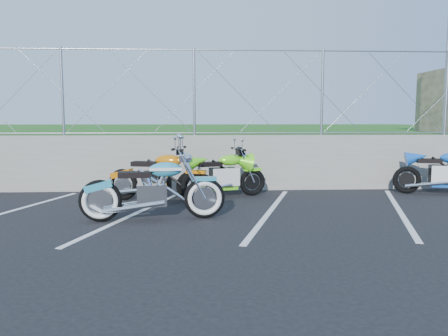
{
  "coord_description": "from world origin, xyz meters",
  "views": [
    {
      "loc": [
        1.17,
        -6.74,
        1.68
      ],
      "look_at": [
        1.58,
        1.3,
        0.77
      ],
      "focal_mm": 35.0,
      "sensor_mm": 36.0,
      "label": 1
    }
  ],
  "objects_px": {
    "sportbike_green": "(223,177)",
    "cruiser_turquoise": "(155,191)",
    "naked_orange": "(160,179)",
    "sportbike_blue": "(444,174)"
  },
  "relations": [
    {
      "from": "sportbike_green",
      "to": "cruiser_turquoise",
      "type": "bearing_deg",
      "value": -138.66
    },
    {
      "from": "cruiser_turquoise",
      "to": "naked_orange",
      "type": "distance_m",
      "value": 1.62
    },
    {
      "from": "cruiser_turquoise",
      "to": "sportbike_blue",
      "type": "relative_size",
      "value": 1.18
    },
    {
      "from": "naked_orange",
      "to": "cruiser_turquoise",
      "type": "bearing_deg",
      "value": -72.31
    },
    {
      "from": "sportbike_green",
      "to": "sportbike_blue",
      "type": "bearing_deg",
      "value": -16.2
    },
    {
      "from": "cruiser_turquoise",
      "to": "sportbike_green",
      "type": "relative_size",
      "value": 1.23
    },
    {
      "from": "naked_orange",
      "to": "sportbike_green",
      "type": "distance_m",
      "value": 1.36
    },
    {
      "from": "cruiser_turquoise",
      "to": "naked_orange",
      "type": "xyz_separation_m",
      "value": [
        -0.06,
        1.62,
        -0.0
      ]
    },
    {
      "from": "cruiser_turquoise",
      "to": "sportbike_green",
      "type": "bearing_deg",
      "value": 52.73
    },
    {
      "from": "naked_orange",
      "to": "sportbike_green",
      "type": "bearing_deg",
      "value": 33.23
    }
  ]
}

